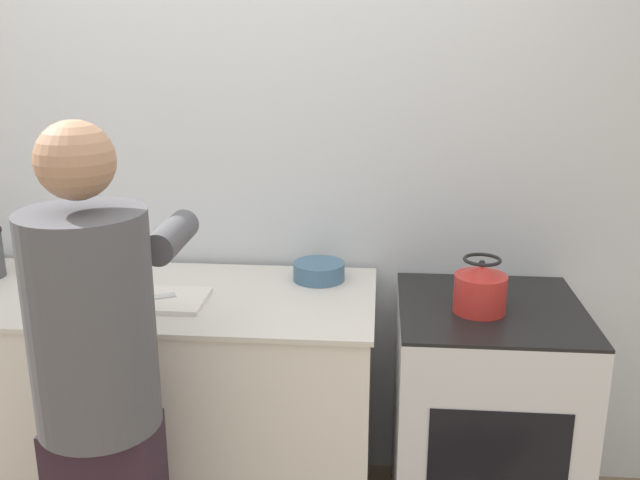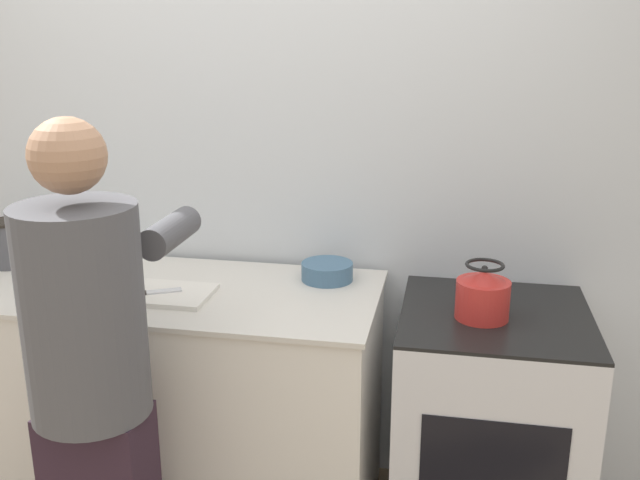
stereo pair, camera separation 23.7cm
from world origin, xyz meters
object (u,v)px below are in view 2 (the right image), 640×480
at_px(kettle, 483,295).
at_px(oven, 487,433).
at_px(canister_jar, 9,243).
at_px(person, 92,372).
at_px(cutting_board, 162,294).
at_px(knife, 152,292).
at_px(bowl_prep, 327,271).

bearing_deg(kettle, oven, 44.02).
bearing_deg(canister_jar, kettle, -5.62).
relative_size(person, canister_jar, 8.60).
height_order(cutting_board, knife, knife).
xyz_separation_m(bowl_prep, canister_jar, (-1.29, -0.08, 0.06)).
relative_size(knife, kettle, 1.00).
bearing_deg(oven, person, -154.04).
height_order(oven, kettle, kettle).
bearing_deg(cutting_board, bowl_prep, 26.92).
distance_m(person, kettle, 1.26).
relative_size(kettle, bowl_prep, 0.98).
distance_m(oven, person, 1.39).
relative_size(person, bowl_prep, 8.30).
bearing_deg(bowl_prep, kettle, -24.34).
bearing_deg(person, kettle, 24.96).
height_order(oven, knife, knife).
bearing_deg(kettle, cutting_board, -178.86).
bearing_deg(cutting_board, person, -91.07).
distance_m(knife, canister_jar, 0.75).
height_order(kettle, bowl_prep, kettle).
bearing_deg(cutting_board, canister_jar, 164.38).
height_order(person, kettle, person).
height_order(cutting_board, bowl_prep, bowl_prep).
height_order(oven, canister_jar, canister_jar).
bearing_deg(kettle, knife, -177.73).
distance_m(bowl_prep, canister_jar, 1.30).
bearing_deg(kettle, canister_jar, 174.38).
height_order(cutting_board, kettle, kettle).
bearing_deg(knife, cutting_board, 11.95).
height_order(kettle, canister_jar, canister_jar).
xyz_separation_m(person, bowl_prep, (0.57, 0.79, 0.08)).
relative_size(cutting_board, kettle, 1.85).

